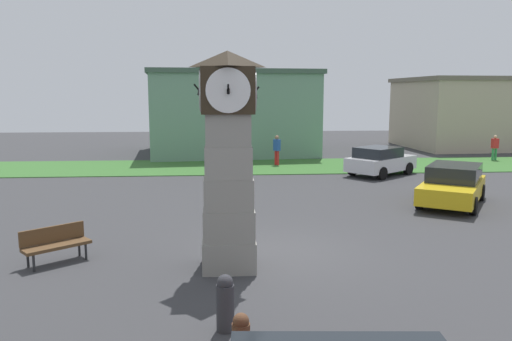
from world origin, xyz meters
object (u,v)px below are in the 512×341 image
Objects in this scene: car_far_lot at (380,161)px; pedestrian_near_bench at (495,146)px; clock_tower at (228,163)px; pedestrian_crossing_lot at (277,148)px; bollard_mid_row at (225,302)px; bench at (55,242)px; car_end_of_row at (453,184)px.

pedestrian_near_bench reaches higher than car_far_lot.
clock_tower reaches higher than pedestrian_near_bench.
clock_tower is 17.35m from pedestrian_crossing_lot.
pedestrian_crossing_lot is at bearing 142.12° from car_far_lot.
car_far_lot reaches higher than bollard_mid_row.
car_far_lot is 2.63× the size of bench.
car_end_of_row is 2.92× the size of pedestrian_near_bench.
clock_tower is at bearing -132.91° from pedestrian_near_bench.
car_far_lot is 2.59× the size of pedestrian_near_bench.
clock_tower is 3.20× the size of pedestrian_near_bench.
clock_tower is at bearing -100.26° from pedestrian_crossing_lot.
bollard_mid_row reaches higher than bench.
pedestrian_near_bench is at bearing 51.56° from bollard_mid_row.
car_far_lot is 0.89× the size of car_end_of_row.
pedestrian_near_bench is at bearing 47.09° from clock_tower.
pedestrian_near_bench is at bearing 54.87° from car_end_of_row.
bench is at bearing 171.46° from clock_tower.
car_far_lot is at bearing 95.08° from car_end_of_row.
car_end_of_row is 2.97× the size of bench.
car_end_of_row reaches higher than car_far_lot.
clock_tower is 24.81m from pedestrian_near_bench.
bench is 0.89× the size of pedestrian_crossing_lot.
bollard_mid_row is 0.59× the size of pedestrian_crossing_lot.
pedestrian_near_bench is (16.86, 18.13, -1.65)m from clock_tower.
pedestrian_near_bench reaches higher than bench.
clock_tower reaches higher than pedestrian_crossing_lot.
car_far_lot reaches higher than bench.
pedestrian_crossing_lot reaches higher than pedestrian_near_bench.
car_far_lot is at bearing 63.78° from bollard_mid_row.
pedestrian_near_bench is at bearing 4.68° from pedestrian_crossing_lot.
bollard_mid_row is 12.99m from car_end_of_row.
pedestrian_near_bench is (21.15, 17.49, 0.39)m from bench.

